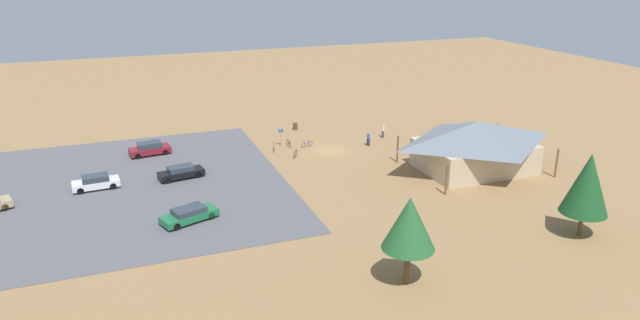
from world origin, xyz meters
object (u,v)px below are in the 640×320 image
object	(u,v)px
pine_far_east	(587,184)
bicycle_white_yard_right	(274,148)
bicycle_purple_yard_center	(295,154)
bicycle_silver_yard_front	(462,135)
lot_sign	(281,135)
car_maroon_near_entry	(150,149)
trash_bin	(295,126)
bicycle_teal_edge_south	(483,129)
bike_pavilion	(475,143)
pine_mideast	(409,223)
car_white_second_row	(96,182)
visitor_at_bikes	(383,131)
car_black_inner_stall	(181,172)
bicycle_blue_mid_cluster	(307,144)
car_green_end_stall	(189,214)
bicycle_black_back_row	(289,144)
bicycle_red_near_porch	(490,135)
visitor_by_pavilion	(368,139)
bicycle_orange_lone_west	(481,140)

from	to	relation	value
pine_far_east	bicycle_white_yard_right	size ratio (longest dim) A/B	4.39
pine_far_east	bicycle_purple_yard_center	world-z (taller)	pine_far_east
bicycle_silver_yard_front	lot_sign	bearing A→B (deg)	-12.69
bicycle_silver_yard_front	car_maroon_near_entry	size ratio (longest dim) A/B	0.33
trash_bin	pine_far_east	world-z (taller)	pine_far_east
bicycle_teal_edge_south	car_maroon_near_entry	size ratio (longest dim) A/B	0.34
bicycle_teal_edge_south	bicycle_white_yard_right	xyz separation A→B (m)	(27.67, -2.02, 0.02)
bike_pavilion	bicycle_teal_edge_south	bearing A→B (deg)	-129.96
pine_mideast	car_white_second_row	xyz separation A→B (m)	(19.93, -25.53, -3.79)
visitor_at_bikes	lot_sign	bearing A→B (deg)	-5.19
bicycle_purple_yard_center	bicycle_silver_yard_front	bearing A→B (deg)	178.65
pine_mideast	bicycle_purple_yard_center	bearing A→B (deg)	-92.37
pine_mideast	car_black_inner_stall	world-z (taller)	pine_mideast
bicycle_blue_mid_cluster	car_green_end_stall	world-z (taller)	car_green_end_stall
car_black_inner_stall	bicycle_silver_yard_front	bearing A→B (deg)	-177.16
pine_far_east	bicycle_blue_mid_cluster	xyz separation A→B (m)	(13.05, -29.34, -4.12)
lot_sign	pine_mideast	bearing A→B (deg)	88.55
car_maroon_near_entry	car_white_second_row	bearing A→B (deg)	56.39
bicycle_black_back_row	car_maroon_near_entry	size ratio (longest dim) A/B	0.36
bicycle_red_near_porch	car_white_second_row	world-z (taller)	car_white_second_row
bicycle_red_near_porch	visitor_by_pavilion	bearing A→B (deg)	-8.64
bike_pavilion	visitor_at_bikes	bearing A→B (deg)	-74.49
bicycle_teal_edge_south	visitor_by_pavilion	world-z (taller)	visitor_by_pavilion
bicycle_red_near_porch	car_green_end_stall	world-z (taller)	car_green_end_stall
visitor_at_bikes	car_maroon_near_entry	bearing A→B (deg)	-6.59
car_maroon_near_entry	bicycle_black_back_row	bearing A→B (deg)	170.65
pine_mideast	bicycle_white_yard_right	bearing A→B (deg)	-89.07
car_white_second_row	car_green_end_stall	distance (m)	12.88
pine_far_east	bicycle_orange_lone_west	world-z (taller)	pine_far_east
bike_pavilion	bicycle_silver_yard_front	distance (m)	11.53
pine_far_east	bicycle_red_near_porch	xyz separation A→B (m)	(-9.74, -24.78, -4.10)
car_maroon_near_entry	car_black_inner_stall	distance (m)	9.05
car_green_end_stall	visitor_by_pavilion	bearing A→B (deg)	-149.57
car_black_inner_stall	lot_sign	bearing A→B (deg)	-152.09
car_green_end_stall	car_white_second_row	bearing A→B (deg)	-55.01
bicycle_teal_edge_south	car_maroon_near_entry	bearing A→B (deg)	-7.60
bicycle_purple_yard_center	car_maroon_near_entry	bearing A→B (deg)	-23.05
lot_sign	bicycle_silver_yard_front	distance (m)	22.64
bicycle_white_yard_right	lot_sign	bearing A→B (deg)	-132.33
bicycle_red_near_porch	bicycle_teal_edge_south	world-z (taller)	bicycle_red_near_porch
bicycle_black_back_row	visitor_by_pavilion	world-z (taller)	visitor_by_pavilion
bike_pavilion	car_maroon_near_entry	xyz separation A→B (m)	(31.74, -16.95, -2.13)
lot_sign	car_green_end_stall	xyz separation A→B (m)	(13.35, 17.19, -0.73)
bicycle_silver_yard_front	bicycle_black_back_row	bearing A→B (deg)	-11.76
visitor_by_pavilion	lot_sign	bearing A→B (deg)	-20.08
bicycle_teal_edge_south	bicycle_silver_yard_front	bearing A→B (deg)	19.37
bicycle_teal_edge_south	bicycle_blue_mid_cluster	world-z (taller)	bicycle_blue_mid_cluster
bicycle_purple_yard_center	bicycle_red_near_porch	bearing A→B (deg)	176.55
bicycle_black_back_row	visitor_by_pavilion	size ratio (longest dim) A/B	0.99
visitor_by_pavilion	bicycle_red_near_porch	bearing A→B (deg)	171.36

